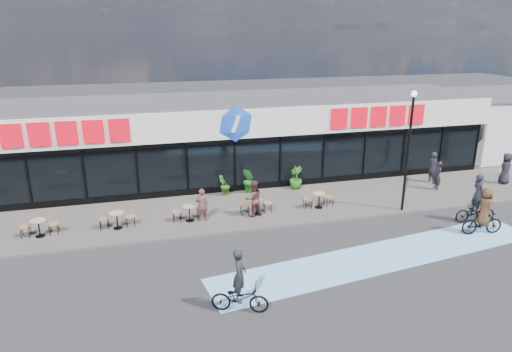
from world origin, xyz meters
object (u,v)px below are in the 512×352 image
Objects in this scene: potted_plant_left at (224,185)px; patron_right at (253,199)px; lamp_post at (409,142)px; cyclist_b at (476,206)px; pedestrian_a at (438,176)px; potted_plant_right at (249,180)px; pedestrian_b at (433,167)px; pedestrian_c at (506,168)px; potted_plant_mid at (296,178)px; patron_left at (202,205)px; cyclist_a at (483,216)px.

potted_plant_left is 3.16m from patron_right.
lamp_post is 2.48× the size of cyclist_b.
patron_right reaches higher than pedestrian_a.
pedestrian_b is (10.39, -0.96, 0.20)m from potted_plant_right.
pedestrian_a is 0.89× the size of pedestrian_c.
pedestrian_b reaches higher than potted_plant_mid.
patron_left is at bearing -37.91° from pedestrian_c.
patron_left reaches higher than potted_plant_right.
lamp_post is at bearing -47.09° from potted_plant_mid.
potted_plant_right is 0.65× the size of cyclist_a.
potted_plant_left is at bearing 152.13° from lamp_post.
potted_plant_mid is (-3.91, 4.20, -2.72)m from lamp_post.
cyclist_a reaches higher than patron_right.
potted_plant_right is at bearing 1.62° from potted_plant_left.
potted_plant_right is at bearing -179.73° from potted_plant_mid.
potted_plant_right is at bearing -110.42° from patron_right.
pedestrian_a is 0.69× the size of cyclist_b.
cyclist_a is at bearing -57.87° from lamp_post.
patron_left is at bearing 159.53° from cyclist_a.
cyclist_a reaches higher than pedestrian_c.
patron_right reaches higher than potted_plant_right.
pedestrian_b is (3.88, 3.23, -2.46)m from lamp_post.
pedestrian_c is at bearing 14.60° from lamp_post.
potted_plant_left is 15.66m from pedestrian_c.
cyclist_b reaches higher than potted_plant_right.
cyclist_b is (9.60, -3.00, -0.19)m from patron_right.
potted_plant_left is 0.63× the size of pedestrian_b.
cyclist_b is (2.53, -1.90, -2.67)m from lamp_post.
potted_plant_left is 0.64× the size of patron_right.
pedestrian_a is (9.87, -2.10, 0.10)m from potted_plant_right.
potted_plant_left is at bearing -120.76° from patron_left.
potted_plant_right is (-6.51, 4.19, -2.66)m from lamp_post.
pedestrian_c is at bearing -7.91° from potted_plant_left.
potted_plant_mid is (3.94, 0.05, 0.06)m from potted_plant_left.
cyclist_a is (8.43, -7.25, 0.06)m from potted_plant_right.
potted_plant_mid is at bearing 132.91° from lamp_post.
patron_right is at bearing 171.15° from lamp_post.
pedestrian_a is 0.75× the size of cyclist_a.
lamp_post reaches higher than pedestrian_a.
patron_left is 0.98× the size of pedestrian_a.
patron_left is (-2.94, -3.01, 0.09)m from potted_plant_right.
potted_plant_left is 12.02m from cyclist_b.
pedestrian_b is at bearing -4.50° from potted_plant_left.
lamp_post is at bearing -45.02° from pedestrian_a.
potted_plant_left is at bearing 74.28° from pedestrian_b.
lamp_post is 3.23× the size of pedestrian_c.
potted_plant_mid is 7.58m from pedestrian_a.
patron_left is (-1.60, -2.97, 0.22)m from potted_plant_left.
cyclist_a is (1.92, -3.06, -2.60)m from lamp_post.
patron_left is 12.37m from cyclist_b.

